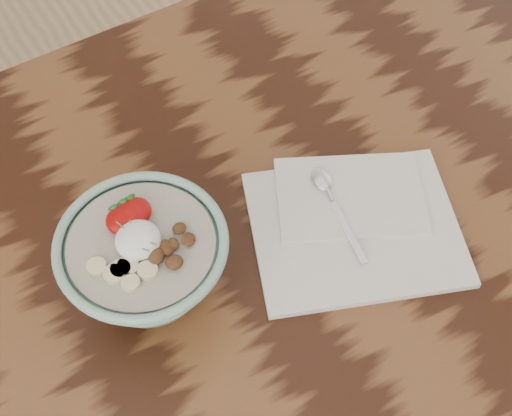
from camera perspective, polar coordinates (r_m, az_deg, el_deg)
The scene contains 4 objects.
table at distance 104.78cm, azimuth -2.07°, elevation -4.71°, with size 160.00×90.00×75.00cm.
breakfast_bowl at distance 87.53cm, azimuth -8.85°, elevation -4.22°, with size 20.62×20.62×13.62cm.
napkin at distance 97.77cm, azimuth 7.84°, elevation -1.08°, with size 33.97×30.98×1.70cm.
spoon at distance 98.43cm, azimuth 5.77°, elevation 1.29°, with size 4.79×16.31×0.85cm.
Camera 1 is at (-22.83, -45.27, 157.40)cm, focal length 50.00 mm.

